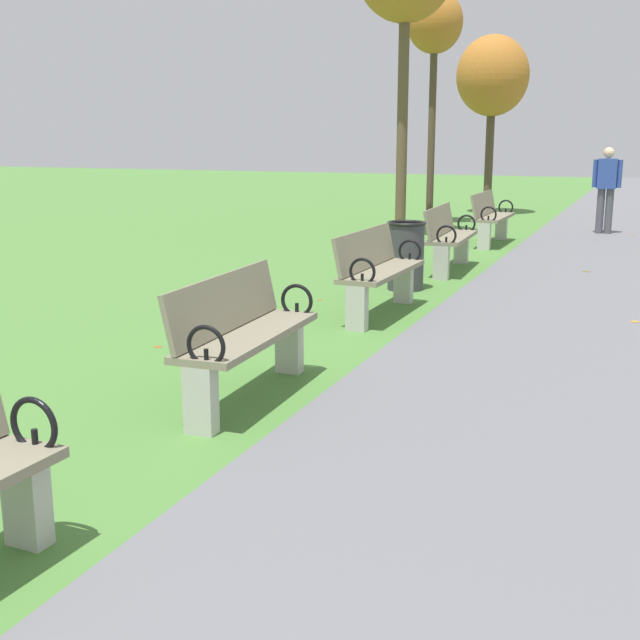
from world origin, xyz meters
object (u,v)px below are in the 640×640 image
Objects in this scene: park_bench_5 at (449,236)px; park_bench_3 at (243,334)px; pedestrian_walking at (606,186)px; tree_4 at (493,77)px; park_bench_4 at (378,270)px; park_bench_6 at (491,217)px; trash_bin at (406,255)px; tree_3 at (435,28)px.

park_bench_3 is at bearing -90.00° from park_bench_5.
pedestrian_walking reaches higher than park_bench_5.
park_bench_3 is 15.08m from tree_4.
park_bench_4 is 6.21m from park_bench_6.
pedestrian_walking is (1.73, 2.30, 0.44)m from park_bench_6.
park_bench_4 is at bearing -84.47° from tree_4.
park_bench_5 is 1.60m from trash_bin.
park_bench_3 is 0.34× the size of tree_3.
park_bench_4 is 0.99× the size of pedestrian_walking.
pedestrian_walking is (1.73, 5.37, 0.44)m from park_bench_5.
pedestrian_walking is at bearing -48.40° from tree_4.
tree_3 is at bearing 102.69° from trash_bin.
tree_3 is at bearing -103.10° from tree_4.
park_bench_5 is at bearing 90.00° from park_bench_4.
park_bench_5 is at bearing -90.00° from park_bench_6.
park_bench_5 is at bearing -72.61° from tree_3.
park_bench_4 is at bearing 90.00° from park_bench_3.
park_bench_4 is at bearing -90.00° from park_bench_6.
park_bench_3 is at bearing -81.43° from tree_3.
tree_3 is at bearing 101.45° from park_bench_4.
tree_3 is at bearing 98.57° from park_bench_3.
tree_4 is 4.86m from pedestrian_walking.
park_bench_5 is 1.93× the size of trash_bin.
tree_3 reaches higher than park_bench_5.
trash_bin is (-0.15, 1.55, -0.06)m from park_bench_4.
tree_3 is (-1.80, 5.75, 3.49)m from park_bench_5.
park_bench_3 is at bearing -88.17° from trash_bin.
park_bench_4 is at bearing -101.47° from pedestrian_walking.
tree_4 is (-1.14, 5.53, 2.68)m from park_bench_6.
pedestrian_walking is at bearing 81.50° from park_bench_3.
tree_4 is 2.55× the size of pedestrian_walking.
tree_3 is (-1.80, 8.89, 3.49)m from park_bench_4.
tree_4 is (-1.14, 8.60, 2.68)m from park_bench_5.
park_bench_6 reaches higher than trash_bin.
tree_4 is at bearing 131.60° from pedestrian_walking.
pedestrian_walking is (3.53, -0.38, -3.05)m from tree_3.
park_bench_5 is at bearing 90.00° from park_bench_3.
park_bench_3 is 1.00× the size of pedestrian_walking.
tree_4 reaches higher than park_bench_6.
tree_4 is (0.66, 2.85, -0.81)m from tree_3.
park_bench_4 is 0.39× the size of tree_4.
pedestrian_walking is at bearing 53.12° from park_bench_6.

